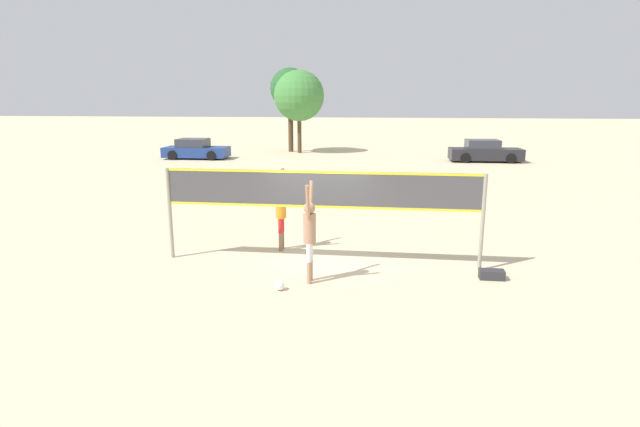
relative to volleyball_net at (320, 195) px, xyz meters
The scene contains 10 objects.
ground_plane 1.74m from the volleyball_net, ahead, with size 200.00×200.00×0.00m, color beige.
volleyball_net is the anchor object (origin of this frame).
player_spiker 1.42m from the volleyball_net, 92.58° to the right, with size 0.28×0.72×2.27m.
player_blocker 1.67m from the volleyball_net, 139.45° to the left, with size 0.28×0.71×2.21m.
volleyball 2.58m from the volleyball_net, 108.40° to the right, with size 0.21×0.21×0.21m.
gear_bag 4.40m from the volleyball_net, ahead, with size 0.56×0.28×0.22m.
parked_car_near 24.08m from the volleyball_net, 118.30° to the left, with size 4.39×2.10×1.37m.
parked_car_mid 23.45m from the volleyball_net, 70.01° to the left, with size 4.64×2.00×1.43m.
tree_left_cluster 26.45m from the volleyball_net, 100.84° to the left, with size 3.77×3.77×6.14m.
tree_right_cluster 27.47m from the volleyball_net, 102.22° to the left, with size 3.05×3.05×6.35m.
Camera 1 is at (1.54, -11.80, 4.03)m, focal length 28.00 mm.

